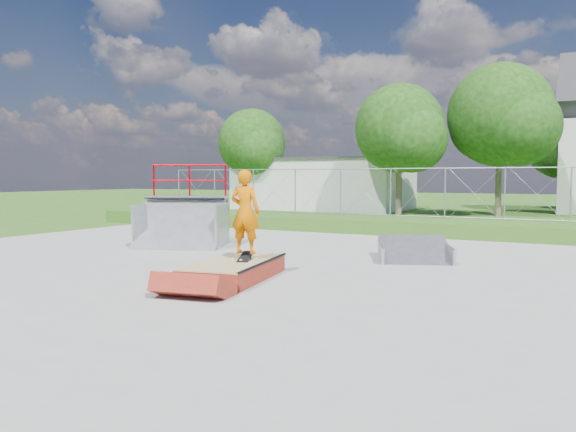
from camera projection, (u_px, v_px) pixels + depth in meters
name	position (u px, v px, depth m)	size (l,w,h in m)	color
ground	(232.00, 271.00, 11.72)	(120.00, 120.00, 0.00)	#2E621C
concrete_pad	(232.00, 270.00, 11.72)	(20.00, 16.00, 0.04)	#959593
grass_berm	(381.00, 225.00, 20.05)	(24.00, 3.00, 0.50)	#2E621C
grind_box	(234.00, 271.00, 10.69)	(1.66, 2.71, 0.38)	maroon
quarter_pipe	(181.00, 206.00, 15.65)	(2.34, 1.98, 2.34)	gray
flat_bank_ramp	(414.00, 251.00, 13.11)	(1.61, 1.72, 0.49)	gray
skateboard	(245.00, 257.00, 10.86)	(0.22, 0.80, 0.02)	black
skater	(245.00, 215.00, 10.80)	(0.59, 0.39, 1.62)	#DA6700
concrete_stairs	(180.00, 215.00, 23.36)	(1.50, 1.60, 0.80)	#959593
chain_link_fence	(390.00, 192.00, 20.85)	(20.00, 0.06, 1.80)	gray
utility_building_flat	(324.00, 185.00, 34.73)	(10.00, 6.00, 3.00)	silver
tree_left_near	(403.00, 131.00, 27.92)	(4.76, 4.48, 6.65)	brown
tree_center	(506.00, 118.00, 27.47)	(5.44, 5.12, 7.60)	brown
tree_left_far	(254.00, 145.00, 34.45)	(4.42, 4.16, 6.18)	brown
tree_back_mid	(566.00, 149.00, 33.47)	(4.08, 3.84, 5.70)	brown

